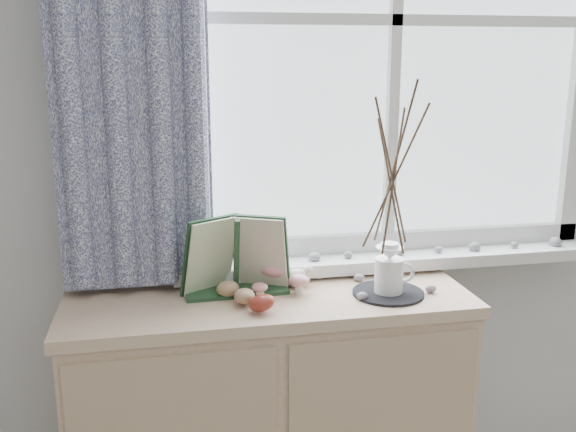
% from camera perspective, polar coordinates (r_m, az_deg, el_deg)
% --- Properties ---
extents(sideboard, '(1.20, 0.45, 0.85)m').
position_cam_1_polar(sideboard, '(2.11, -1.65, -17.88)').
color(sideboard, '#CFB091').
rests_on(sideboard, ground).
extents(botanical_book, '(0.36, 0.15, 0.25)m').
position_cam_1_polar(botanical_book, '(1.87, -4.55, -3.64)').
color(botanical_book, '#1E4024').
rests_on(botanical_book, sideboard).
extents(toadstool_cluster, '(0.18, 0.15, 0.09)m').
position_cam_1_polar(toadstool_cluster, '(1.94, -0.84, -5.17)').
color(toadstool_cluster, white).
rests_on(toadstool_cluster, sideboard).
extents(wooden_eggs, '(0.14, 0.18, 0.07)m').
position_cam_1_polar(wooden_eggs, '(1.83, -3.91, -7.09)').
color(wooden_eggs, tan).
rests_on(wooden_eggs, sideboard).
extents(songbird_figurine, '(0.12, 0.06, 0.06)m').
position_cam_1_polar(songbird_figurine, '(1.97, 0.73, -5.41)').
color(songbird_figurine, white).
rests_on(songbird_figurine, sideboard).
extents(crocheted_doily, '(0.21, 0.21, 0.01)m').
position_cam_1_polar(crocheted_doily, '(1.94, 8.89, -6.78)').
color(crocheted_doily, black).
rests_on(crocheted_doily, sideboard).
extents(twig_pitcher, '(0.27, 0.27, 0.64)m').
position_cam_1_polar(twig_pitcher, '(1.85, 9.31, 3.83)').
color(twig_pitcher, white).
rests_on(twig_pitcher, crocheted_doily).
extents(sideboard_pebbles, '(0.33, 0.23, 0.02)m').
position_cam_1_polar(sideboard_pebbles, '(1.98, 7.03, -6.05)').
color(sideboard_pebbles, gray).
rests_on(sideboard_pebbles, sideboard).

